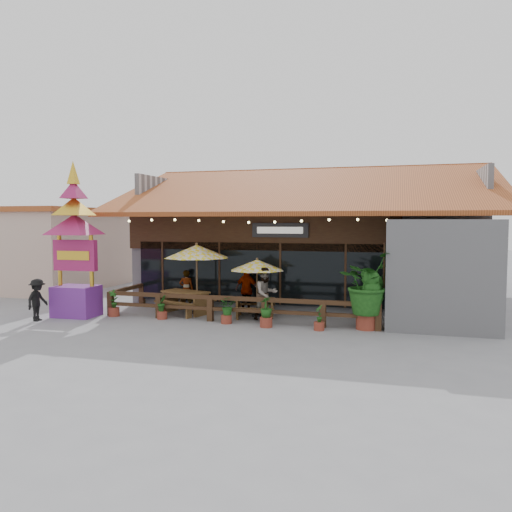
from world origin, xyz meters
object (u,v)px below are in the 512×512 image
(picnic_table_left, at_px, (186,298))
(tropical_plant, at_px, (367,285))
(pedestrian, at_px, (37,300))
(umbrella_left, at_px, (197,252))
(picnic_table_right, at_px, (255,305))
(thai_sign_tower, at_px, (75,229))
(umbrella_right, at_px, (257,265))

(picnic_table_left, relative_size, tropical_plant, 0.87)
(tropical_plant, relative_size, pedestrian, 1.70)
(pedestrian, bearing_deg, picnic_table_left, -61.03)
(umbrella_left, relative_size, picnic_table_right, 1.64)
(tropical_plant, bearing_deg, umbrella_left, 169.90)
(thai_sign_tower, bearing_deg, tropical_plant, 3.54)
(umbrella_right, bearing_deg, pedestrian, -158.04)
(picnic_table_right, bearing_deg, pedestrian, -159.26)
(umbrella_right, distance_m, pedestrian, 7.94)
(umbrella_right, height_order, picnic_table_left, umbrella_right)
(picnic_table_left, relative_size, thai_sign_tower, 0.36)
(picnic_table_left, bearing_deg, pedestrian, -148.81)
(umbrella_right, bearing_deg, tropical_plant, -15.97)
(thai_sign_tower, bearing_deg, pedestrian, -125.44)
(picnic_table_left, height_order, tropical_plant, tropical_plant)
(picnic_table_left, xyz_separation_m, tropical_plant, (6.85, -0.95, 0.88))
(picnic_table_right, bearing_deg, picnic_table_left, -179.45)
(thai_sign_tower, bearing_deg, picnic_table_left, 23.40)
(thai_sign_tower, height_order, tropical_plant, thai_sign_tower)
(umbrella_left, bearing_deg, tropical_plant, -10.10)
(umbrella_left, bearing_deg, pedestrian, -149.08)
(picnic_table_right, height_order, pedestrian, pedestrian)
(picnic_table_left, bearing_deg, tropical_plant, -7.87)
(picnic_table_left, relative_size, picnic_table_right, 1.32)
(umbrella_left, relative_size, pedestrian, 1.83)
(thai_sign_tower, bearing_deg, picnic_table_right, 14.13)
(picnic_table_right, xyz_separation_m, tropical_plant, (4.09, -0.97, 0.99))
(thai_sign_tower, distance_m, pedestrian, 2.87)
(tropical_plant, height_order, pedestrian, tropical_plant)
(umbrella_left, distance_m, picnic_table_right, 3.05)
(umbrella_right, relative_size, tropical_plant, 0.86)
(tropical_plant, distance_m, pedestrian, 11.50)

